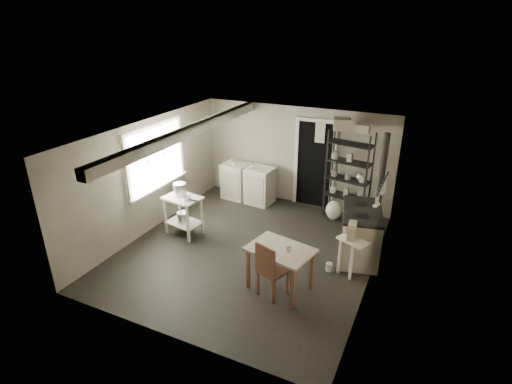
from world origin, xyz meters
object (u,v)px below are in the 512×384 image
at_px(shelf_rack, 348,178).
at_px(stove, 360,235).
at_px(stockpot, 180,190).
at_px(prep_table, 184,216).
at_px(base_cabinets, 248,182).
at_px(flour_sack, 334,209).
at_px(work_table, 280,269).
at_px(chair, 273,269).

distance_m(shelf_rack, stove, 1.63).
xyz_separation_m(stockpot, shelf_rack, (2.89, 2.04, 0.01)).
bearing_deg(prep_table, base_cabinets, 78.15).
bearing_deg(stove, flour_sack, 109.93).
xyz_separation_m(work_table, chair, (-0.04, -0.18, 0.10)).
relative_size(work_table, flour_sack, 2.29).
height_order(stove, work_table, stove).
distance_m(work_table, flour_sack, 2.81).
distance_m(base_cabinets, stove, 3.29).
distance_m(stockpot, stove, 3.59).
bearing_deg(flour_sack, work_table, -93.08).
distance_m(stockpot, chair, 2.78).
relative_size(prep_table, work_table, 0.82).
relative_size(stockpot, stove, 0.23).
xyz_separation_m(shelf_rack, chair, (-0.39, -3.16, -0.46)).
distance_m(prep_table, flour_sack, 3.25).
height_order(shelf_rack, work_table, shelf_rack).
relative_size(shelf_rack, stove, 1.64).
bearing_deg(work_table, flour_sack, 86.92).
bearing_deg(chair, prep_table, 175.72).
bearing_deg(prep_table, chair, -23.57).
xyz_separation_m(prep_table, stockpot, (-0.09, 0.06, 0.54)).
distance_m(base_cabinets, flour_sack, 2.19).
relative_size(prep_table, shelf_rack, 0.41).
height_order(base_cabinets, flour_sack, base_cabinets).
distance_m(stockpot, shelf_rack, 3.54).
xyz_separation_m(stockpot, base_cabinets, (0.52, 2.00, -0.48)).
relative_size(stockpot, chair, 0.28).
xyz_separation_m(base_cabinets, work_table, (2.02, -2.94, -0.08)).
height_order(stockpot, flour_sack, stockpot).
height_order(prep_table, base_cabinets, base_cabinets).
bearing_deg(stove, chair, -132.79).
bearing_deg(prep_table, stockpot, 143.94).
relative_size(base_cabinets, work_table, 1.33).
distance_m(prep_table, chair, 2.64).
distance_m(prep_table, shelf_rack, 3.55).
xyz_separation_m(stockpot, chair, (2.50, -1.12, -0.45)).
bearing_deg(stockpot, base_cabinets, 75.39).
relative_size(stockpot, flour_sack, 0.63).
height_order(stove, chair, chair).
height_order(work_table, flour_sack, work_table).
bearing_deg(chair, stockpot, 175.22).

